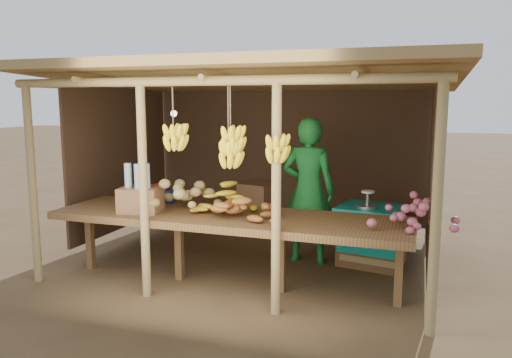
% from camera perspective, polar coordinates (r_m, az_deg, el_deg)
% --- Properties ---
extents(ground, '(60.00, 60.00, 0.00)m').
position_cam_1_polar(ground, '(6.49, 0.00, -9.20)').
color(ground, brown).
rests_on(ground, ground).
extents(stall_structure, '(4.70, 3.50, 2.43)m').
position_cam_1_polar(stall_structure, '(6.20, 0.22, 7.98)').
color(stall_structure, '#A48854').
rests_on(stall_structure, ground).
extents(counter, '(3.90, 1.05, 0.80)m').
position_cam_1_polar(counter, '(5.43, -3.20, -4.70)').
color(counter, brown).
rests_on(counter, ground).
extents(potato_heap, '(1.26, 1.05, 0.37)m').
position_cam_1_polar(potato_heap, '(5.64, -9.05, -1.72)').
color(potato_heap, '#A48D55').
rests_on(potato_heap, counter).
extents(sweet_potato_heap, '(0.97, 0.72, 0.35)m').
position_cam_1_polar(sweet_potato_heap, '(5.15, -0.87, -2.72)').
color(sweet_potato_heap, '#9F5C29').
rests_on(sweet_potato_heap, counter).
extents(onion_heap, '(1.01, 0.74, 0.36)m').
position_cam_1_polar(onion_heap, '(5.03, 17.46, -3.35)').
color(onion_heap, '#BC5B6E').
rests_on(onion_heap, counter).
extents(banana_pile, '(0.65, 0.44, 0.35)m').
position_cam_1_polar(banana_pile, '(5.49, -3.40, -2.03)').
color(banana_pile, yellow).
rests_on(banana_pile, counter).
extents(tomato_basin, '(0.41, 0.41, 0.22)m').
position_cam_1_polar(tomato_basin, '(6.22, -11.01, -1.71)').
color(tomato_basin, navy).
rests_on(tomato_basin, counter).
extents(bottle_box, '(0.49, 0.42, 0.55)m').
position_cam_1_polar(bottle_box, '(5.63, -13.07, -1.60)').
color(bottle_box, '#8A5E3D').
rests_on(bottle_box, counter).
extents(vendor, '(0.67, 0.45, 1.82)m').
position_cam_1_polar(vendor, '(6.25, 6.01, -1.33)').
color(vendor, '#186F2B').
rests_on(vendor, ground).
extents(tarp_crate, '(0.92, 0.83, 0.96)m').
position_cam_1_polar(tarp_crate, '(6.38, 13.09, -6.09)').
color(tarp_crate, brown).
rests_on(tarp_crate, ground).
extents(carton_stack, '(1.07, 0.47, 0.77)m').
position_cam_1_polar(carton_stack, '(7.68, -1.19, -3.75)').
color(carton_stack, '#8A5E3D').
rests_on(carton_stack, ground).
extents(burlap_sacks, '(0.75, 0.39, 0.53)m').
position_cam_1_polar(burlap_sacks, '(7.91, -6.63, -4.25)').
color(burlap_sacks, '#4D3523').
rests_on(burlap_sacks, ground).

